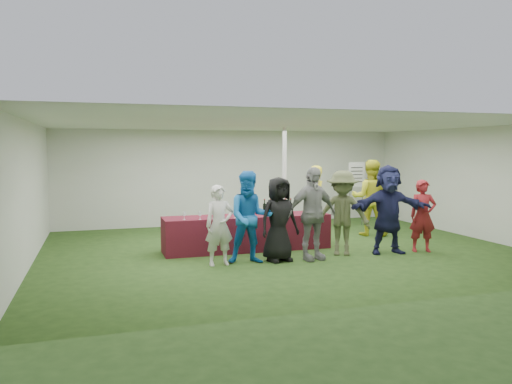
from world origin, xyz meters
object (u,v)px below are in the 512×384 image
object	(u,v)px
dump_bucket	(317,210)
customer_0	(219,225)
customer_2	(279,219)
staff_back	(370,198)
staff_pourer	(314,203)
customer_3	(312,214)
customer_5	(388,209)
serving_table	(247,233)
customer_6	(423,216)
wine_list_sign	(356,179)
customer_1	(250,217)
customer_4	(342,213)

from	to	relation	value
dump_bucket	customer_0	size ratio (longest dim) A/B	0.16
customer_2	staff_back	bearing A→B (deg)	22.10
staff_pourer	customer_3	xyz separation A→B (m)	(-0.90, -1.91, 0.02)
customer_2	customer_5	world-z (taller)	customer_5
serving_table	customer_6	xyz separation A→B (m)	(3.49, -1.30, 0.39)
wine_list_sign	customer_1	size ratio (longest dim) A/B	1.02
serving_table	wine_list_sign	distance (m)	4.66
customer_5	customer_6	bearing A→B (deg)	4.64
staff_pourer	customer_2	bearing A→B (deg)	27.44
customer_4	customer_6	xyz separation A→B (m)	(1.79, -0.20, -0.10)
dump_bucket	wine_list_sign	xyz separation A→B (m)	(2.39, 2.55, 0.48)
dump_bucket	staff_back	size ratio (longest dim) A/B	0.13
wine_list_sign	customer_5	distance (m)	3.79
customer_3	staff_pourer	bearing A→B (deg)	55.94
wine_list_sign	customer_1	world-z (taller)	wine_list_sign
customer_0	customer_1	size ratio (longest dim) A/B	0.86
staff_back	customer_4	distance (m)	2.60
customer_1	customer_2	xyz separation A→B (m)	(0.58, -0.00, -0.06)
staff_pourer	customer_6	xyz separation A→B (m)	(1.66, -1.90, -0.13)
customer_5	wine_list_sign	bearing A→B (deg)	80.47
staff_pourer	customer_1	world-z (taller)	staff_pourer
staff_pourer	customer_2	size ratio (longest dim) A/B	1.09
serving_table	customer_0	distance (m)	1.55
dump_bucket	wine_list_sign	bearing A→B (deg)	46.95
dump_bucket	customer_5	distance (m)	1.54
dump_bucket	customer_3	distance (m)	1.25
dump_bucket	customer_6	bearing A→B (deg)	-28.97
customer_1	customer_3	size ratio (longest dim) A/B	0.96
customer_2	customer_6	world-z (taller)	customer_2
customer_5	customer_4	bearing A→B (deg)	-178.22
customer_1	customer_4	bearing A→B (deg)	13.76
staff_back	staff_pourer	bearing A→B (deg)	35.66
customer_1	customer_6	distance (m)	3.80
staff_pourer	customer_6	size ratio (longest dim) A/B	1.17
customer_5	staff_back	bearing A→B (deg)	78.77
staff_pourer	customer_5	world-z (taller)	customer_5
staff_back	customer_4	size ratio (longest dim) A/B	1.10
customer_3	dump_bucket	bearing A→B (deg)	52.15
customer_0	customer_6	world-z (taller)	customer_6
staff_back	customer_5	size ratio (longest dim) A/B	1.03
serving_table	wine_list_sign	world-z (taller)	wine_list_sign
customer_4	customer_3	bearing A→B (deg)	-138.15
staff_pourer	dump_bucket	bearing A→B (deg)	48.28
dump_bucket	customer_0	distance (m)	2.63
staff_pourer	customer_4	distance (m)	1.70
customer_2	customer_4	bearing A→B (deg)	-5.67
staff_pourer	customer_5	distance (m)	2.03
serving_table	customer_0	world-z (taller)	customer_0
serving_table	customer_6	bearing A→B (deg)	-20.45
customer_5	customer_3	bearing A→B (deg)	-168.06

